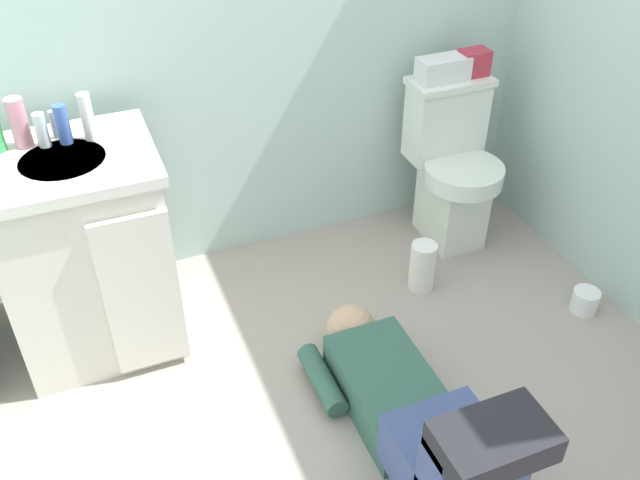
{
  "coord_description": "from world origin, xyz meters",
  "views": [
    {
      "loc": [
        -0.76,
        -1.56,
        1.95
      ],
      "look_at": [
        -0.0,
        0.31,
        0.45
      ],
      "focal_mm": 38.58,
      "sensor_mm": 36.0,
      "label": 1
    }
  ],
  "objects_px": {
    "vanity_cabinet": "(87,253)",
    "bottle_blue": "(63,124)",
    "faucet": "(54,124)",
    "toilet": "(452,166)",
    "person_plumber": "(415,413)",
    "bottle_pink": "(19,123)",
    "tissue_box": "(443,69)",
    "bottle_clear": "(42,130)",
    "paper_towel_roll": "(422,266)",
    "toilet_paper_roll": "(585,301)",
    "toiletry_bag": "(474,63)",
    "bottle_white": "(87,117)"
  },
  "relations": [
    {
      "from": "vanity_cabinet",
      "to": "bottle_blue",
      "type": "height_order",
      "value": "bottle_blue"
    },
    {
      "from": "vanity_cabinet",
      "to": "faucet",
      "type": "relative_size",
      "value": 8.2
    },
    {
      "from": "vanity_cabinet",
      "to": "faucet",
      "type": "height_order",
      "value": "faucet"
    },
    {
      "from": "toilet",
      "to": "person_plumber",
      "type": "xyz_separation_m",
      "value": [
        -0.73,
        -1.04,
        -0.19
      ]
    },
    {
      "from": "toilet",
      "to": "faucet",
      "type": "bearing_deg",
      "value": 179.01
    },
    {
      "from": "toilet",
      "to": "bottle_pink",
      "type": "relative_size",
      "value": 4.38
    },
    {
      "from": "tissue_box",
      "to": "bottle_clear",
      "type": "relative_size",
      "value": 1.85
    },
    {
      "from": "tissue_box",
      "to": "paper_towel_roll",
      "type": "height_order",
      "value": "tissue_box"
    },
    {
      "from": "vanity_cabinet",
      "to": "toilet_paper_roll",
      "type": "height_order",
      "value": "vanity_cabinet"
    },
    {
      "from": "faucet",
      "to": "bottle_blue",
      "type": "xyz_separation_m",
      "value": [
        0.03,
        -0.05,
        0.02
      ]
    },
    {
      "from": "toiletry_bag",
      "to": "person_plumber",
      "type": "bearing_deg",
      "value": -126.49
    },
    {
      "from": "paper_towel_roll",
      "to": "toilet_paper_roll",
      "type": "bearing_deg",
      "value": -34.77
    },
    {
      "from": "vanity_cabinet",
      "to": "bottle_pink",
      "type": "distance_m",
      "value": 0.52
    },
    {
      "from": "toiletry_bag",
      "to": "toilet",
      "type": "bearing_deg",
      "value": -139.23
    },
    {
      "from": "toilet",
      "to": "bottle_pink",
      "type": "bearing_deg",
      "value": 179.65
    },
    {
      "from": "bottle_pink",
      "to": "bottle_clear",
      "type": "distance_m",
      "value": 0.08
    },
    {
      "from": "bottle_blue",
      "to": "vanity_cabinet",
      "type": "bearing_deg",
      "value": -103.82
    },
    {
      "from": "vanity_cabinet",
      "to": "bottle_blue",
      "type": "distance_m",
      "value": 0.48
    },
    {
      "from": "bottle_white",
      "to": "bottle_clear",
      "type": "bearing_deg",
      "value": 177.27
    },
    {
      "from": "vanity_cabinet",
      "to": "tissue_box",
      "type": "xyz_separation_m",
      "value": [
        1.56,
        0.21,
        0.38
      ]
    },
    {
      "from": "vanity_cabinet",
      "to": "tissue_box",
      "type": "relative_size",
      "value": 3.73
    },
    {
      "from": "bottle_blue",
      "to": "toilet_paper_roll",
      "type": "bearing_deg",
      "value": -20.43
    },
    {
      "from": "vanity_cabinet",
      "to": "toilet_paper_roll",
      "type": "distance_m",
      "value": 1.99
    },
    {
      "from": "bottle_clear",
      "to": "bottle_white",
      "type": "distance_m",
      "value": 0.15
    },
    {
      "from": "faucet",
      "to": "toilet_paper_roll",
      "type": "bearing_deg",
      "value": -21.48
    },
    {
      "from": "vanity_cabinet",
      "to": "tissue_box",
      "type": "distance_m",
      "value": 1.62
    },
    {
      "from": "person_plumber",
      "to": "toiletry_bag",
      "type": "xyz_separation_m",
      "value": [
        0.84,
        1.13,
        0.63
      ]
    },
    {
      "from": "vanity_cabinet",
      "to": "bottle_pink",
      "type": "height_order",
      "value": "bottle_pink"
    },
    {
      "from": "bottle_pink",
      "to": "bottle_blue",
      "type": "relative_size",
      "value": 1.23
    },
    {
      "from": "vanity_cabinet",
      "to": "tissue_box",
      "type": "bearing_deg",
      "value": 7.63
    },
    {
      "from": "tissue_box",
      "to": "bottle_white",
      "type": "bearing_deg",
      "value": -175.39
    },
    {
      "from": "toilet",
      "to": "person_plumber",
      "type": "distance_m",
      "value": 1.29
    },
    {
      "from": "bottle_blue",
      "to": "toilet_paper_roll",
      "type": "relative_size",
      "value": 1.26
    },
    {
      "from": "bottle_white",
      "to": "bottle_blue",
      "type": "bearing_deg",
      "value": 176.61
    },
    {
      "from": "faucet",
      "to": "toiletry_bag",
      "type": "xyz_separation_m",
      "value": [
        1.71,
        0.06,
        -0.06
      ]
    },
    {
      "from": "toiletry_bag",
      "to": "bottle_pink",
      "type": "height_order",
      "value": "bottle_pink"
    },
    {
      "from": "tissue_box",
      "to": "toilet_paper_roll",
      "type": "bearing_deg",
      "value": -69.25
    },
    {
      "from": "bottle_blue",
      "to": "bottle_white",
      "type": "bearing_deg",
      "value": -3.39
    },
    {
      "from": "bottle_pink",
      "to": "bottle_white",
      "type": "relative_size",
      "value": 1.02
    },
    {
      "from": "faucet",
      "to": "toilet_paper_roll",
      "type": "relative_size",
      "value": 0.91
    },
    {
      "from": "bottle_clear",
      "to": "bottle_pink",
      "type": "bearing_deg",
      "value": 154.91
    },
    {
      "from": "faucet",
      "to": "bottle_blue",
      "type": "bearing_deg",
      "value": -61.32
    },
    {
      "from": "faucet",
      "to": "bottle_white",
      "type": "xyz_separation_m",
      "value": [
        0.11,
        -0.05,
        0.03
      ]
    },
    {
      "from": "bottle_blue",
      "to": "toiletry_bag",
      "type": "bearing_deg",
      "value": 3.81
    },
    {
      "from": "toilet_paper_roll",
      "to": "vanity_cabinet",
      "type": "bearing_deg",
      "value": 162.47
    },
    {
      "from": "toilet",
      "to": "tissue_box",
      "type": "height_order",
      "value": "tissue_box"
    },
    {
      "from": "person_plumber",
      "to": "bottle_blue",
      "type": "xyz_separation_m",
      "value": [
        -0.85,
        1.02,
        0.71
      ]
    },
    {
      "from": "bottle_clear",
      "to": "bottle_blue",
      "type": "relative_size",
      "value": 0.86
    },
    {
      "from": "toilet",
      "to": "faucet",
      "type": "distance_m",
      "value": 1.68
    },
    {
      "from": "bottle_clear",
      "to": "paper_towel_roll",
      "type": "relative_size",
      "value": 0.53
    }
  ]
}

